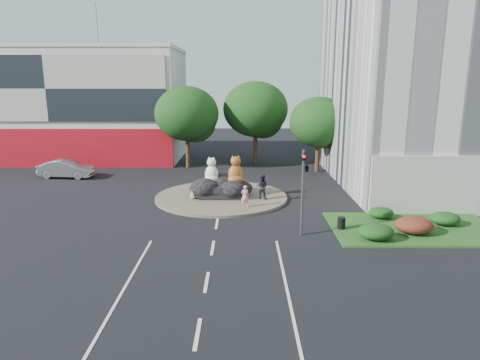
# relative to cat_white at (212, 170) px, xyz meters

# --- Properties ---
(ground) EXTENTS (120.00, 120.00, 0.00)m
(ground) POSITION_rel_cat_white_xyz_m (0.74, -10.40, -2.13)
(ground) COLOR black
(ground) RESTS_ON ground
(roundabout_island) EXTENTS (10.00, 10.00, 0.20)m
(roundabout_island) POSITION_rel_cat_white_xyz_m (0.74, -0.40, -2.03)
(roundabout_island) COLOR brown
(roundabout_island) RESTS_ON ground
(rock_plinth) EXTENTS (3.20, 2.60, 0.90)m
(rock_plinth) POSITION_rel_cat_white_xyz_m (0.74, -0.40, -1.48)
(rock_plinth) COLOR black
(rock_plinth) RESTS_ON roundabout_island
(shophouse_block) EXTENTS (25.20, 12.30, 17.40)m
(shophouse_block) POSITION_rel_cat_white_xyz_m (-17.26, 17.52, 4.05)
(shophouse_block) COLOR beige
(shophouse_block) RESTS_ON ground
(grass_verge) EXTENTS (10.00, 6.00, 0.12)m
(grass_verge) POSITION_rel_cat_white_xyz_m (12.74, -7.40, -2.07)
(grass_verge) COLOR #22531B
(grass_verge) RESTS_ON ground
(tree_left) EXTENTS (6.46, 6.46, 8.27)m
(tree_left) POSITION_rel_cat_white_xyz_m (-3.19, 11.67, 3.12)
(tree_left) COLOR #382314
(tree_left) RESTS_ON ground
(tree_mid) EXTENTS (6.84, 6.84, 8.76)m
(tree_mid) POSITION_rel_cat_white_xyz_m (3.81, 13.67, 3.43)
(tree_mid) COLOR #382314
(tree_mid) RESTS_ON ground
(tree_right) EXTENTS (5.70, 5.70, 7.30)m
(tree_right) POSITION_rel_cat_white_xyz_m (9.81, 9.67, 2.50)
(tree_right) COLOR #382314
(tree_right) RESTS_ON ground
(hedge_near_green) EXTENTS (2.00, 1.60, 0.90)m
(hedge_near_green) POSITION_rel_cat_white_xyz_m (9.74, -9.40, -1.56)
(hedge_near_green) COLOR #113811
(hedge_near_green) RESTS_ON grass_verge
(hedge_red) EXTENTS (2.20, 1.76, 0.99)m
(hedge_red) POSITION_rel_cat_white_xyz_m (12.24, -8.40, -1.52)
(hedge_red) COLOR #4E1415
(hedge_red) RESTS_ON grass_verge
(hedge_mid_green) EXTENTS (1.80, 1.44, 0.81)m
(hedge_mid_green) POSITION_rel_cat_white_xyz_m (14.74, -6.90, -1.61)
(hedge_mid_green) COLOR #113811
(hedge_mid_green) RESTS_ON grass_verge
(hedge_back_green) EXTENTS (1.60, 1.28, 0.72)m
(hedge_back_green) POSITION_rel_cat_white_xyz_m (11.24, -5.60, -1.65)
(hedge_back_green) COLOR #113811
(hedge_back_green) RESTS_ON grass_verge
(traffic_light) EXTENTS (0.44, 1.24, 5.00)m
(traffic_light) POSITION_rel_cat_white_xyz_m (5.83, -8.40, 1.49)
(traffic_light) COLOR #595B60
(traffic_light) RESTS_ON ground
(street_lamp) EXTENTS (2.34, 0.22, 8.06)m
(street_lamp) POSITION_rel_cat_white_xyz_m (13.56, -2.40, 2.42)
(street_lamp) COLOR #595B60
(street_lamp) RESTS_ON ground
(cat_white) EXTENTS (1.59, 1.52, 2.06)m
(cat_white) POSITION_rel_cat_white_xyz_m (0.00, 0.00, 0.00)
(cat_white) COLOR silver
(cat_white) RESTS_ON rock_plinth
(cat_tabby) EXTENTS (1.56, 1.42, 2.23)m
(cat_tabby) POSITION_rel_cat_white_xyz_m (1.84, -0.28, 0.08)
(cat_tabby) COLOR #A45322
(cat_tabby) RESTS_ON rock_plinth
(kitten_calico) EXTENTS (0.52, 0.47, 0.80)m
(kitten_calico) POSITION_rel_cat_white_xyz_m (-1.32, -1.24, -1.53)
(kitten_calico) COLOR silver
(kitten_calico) RESTS_ON roundabout_island
(kitten_white) EXTENTS (0.65, 0.63, 0.84)m
(kitten_white) POSITION_rel_cat_white_xyz_m (2.44, -1.43, -1.51)
(kitten_white) COLOR silver
(kitten_white) RESTS_ON roundabout_island
(pedestrian_pink) EXTENTS (0.57, 0.39, 1.53)m
(pedestrian_pink) POSITION_rel_cat_white_xyz_m (2.53, -3.32, -1.17)
(pedestrian_pink) COLOR pink
(pedestrian_pink) RESTS_ON roundabout_island
(pedestrian_dark) EXTENTS (1.07, 0.95, 1.82)m
(pedestrian_dark) POSITION_rel_cat_white_xyz_m (3.80, -1.22, -1.02)
(pedestrian_dark) COLOR black
(pedestrian_dark) RESTS_ON roundabout_island
(parked_car) EXTENTS (5.21, 2.25, 1.67)m
(parked_car) POSITION_rel_cat_white_xyz_m (-13.87, 6.70, -1.30)
(parked_car) COLOR #A0A3A7
(parked_car) RESTS_ON ground
(litter_bin) EXTENTS (0.48, 0.48, 0.70)m
(litter_bin) POSITION_rel_cat_white_xyz_m (8.24, -7.62, -1.66)
(litter_bin) COLOR black
(litter_bin) RESTS_ON grass_verge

